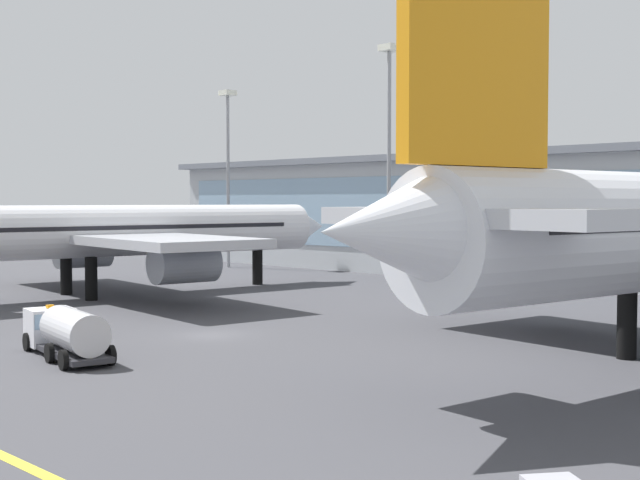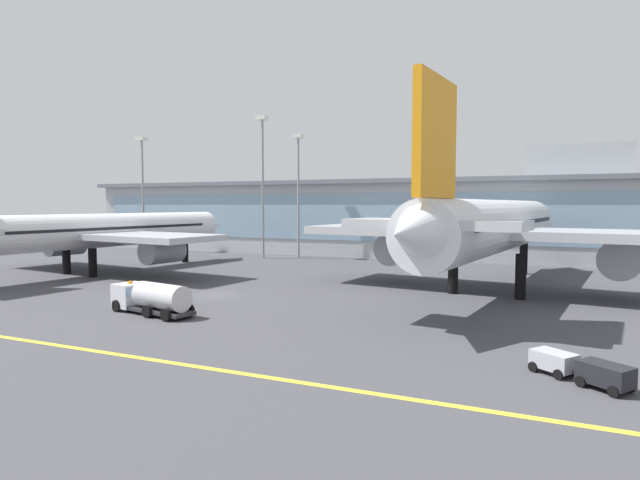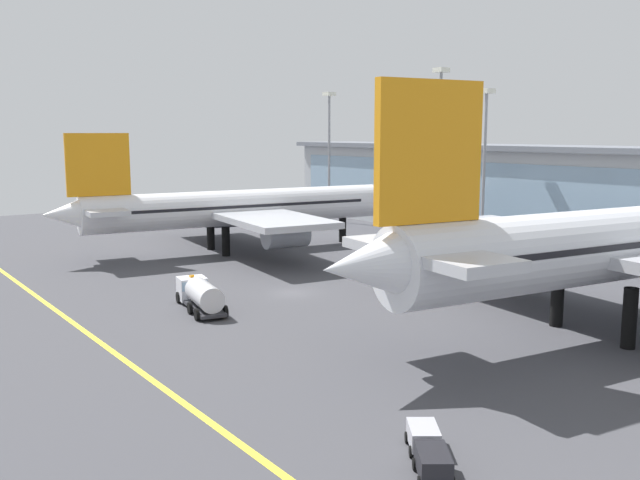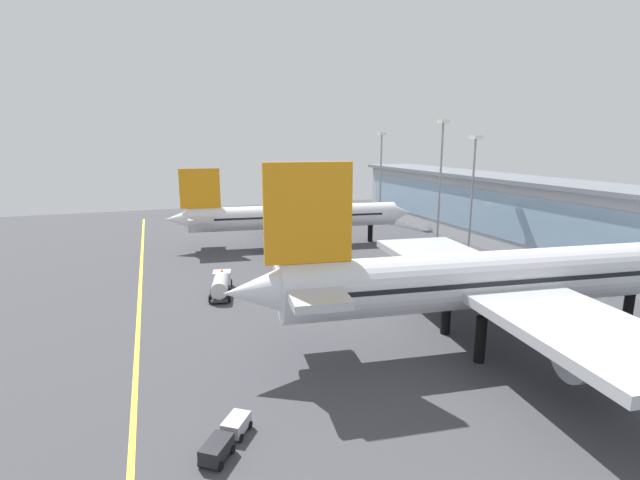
# 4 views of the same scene
# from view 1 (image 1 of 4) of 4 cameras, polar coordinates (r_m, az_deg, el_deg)

# --- Properties ---
(ground_plane) EXTENTS (180.00, 180.00, 0.00)m
(ground_plane) POSITION_cam_1_polar(r_m,az_deg,el_deg) (58.21, -7.25, -6.28)
(ground_plane) COLOR #424247
(terminal_building) EXTENTS (125.95, 14.00, 19.72)m
(terminal_building) POSITION_cam_1_polar(r_m,az_deg,el_deg) (95.87, 17.62, 1.75)
(terminal_building) COLOR #ADB2B7
(terminal_building) RESTS_ON ground
(airliner_near_left) EXTENTS (40.18, 51.65, 16.39)m
(airliner_near_left) POSITION_cam_1_polar(r_m,az_deg,el_deg) (83.75, -13.83, 0.49)
(airliner_near_left) COLOR black
(airliner_near_left) RESTS_ON ground
(fuel_tanker_truck) EXTENTS (9.35, 4.45, 2.90)m
(fuel_tanker_truck) POSITION_cam_1_polar(r_m,az_deg,el_deg) (51.72, -16.53, -5.80)
(fuel_tanker_truck) COLOR black
(fuel_tanker_truck) RESTS_ON ground
(apron_light_mast_west) EXTENTS (1.80, 1.80, 25.77)m
(apron_light_mast_west) POSITION_cam_1_polar(r_m,az_deg,el_deg) (93.88, 4.60, 7.30)
(apron_light_mast_west) COLOR gray
(apron_light_mast_west) RESTS_ON ground
(apron_light_mast_centre) EXTENTS (1.80, 1.80, 22.67)m
(apron_light_mast_centre) POSITION_cam_1_polar(r_m,az_deg,el_deg) (93.61, 8.64, 6.24)
(apron_light_mast_centre) COLOR gray
(apron_light_mast_centre) RESTS_ON ground
(apron_light_mast_east) EXTENTS (1.80, 1.80, 23.72)m
(apron_light_mast_east) POSITION_cam_1_polar(r_m,az_deg,el_deg) (116.50, -6.13, 5.83)
(apron_light_mast_east) COLOR gray
(apron_light_mast_east) RESTS_ON ground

